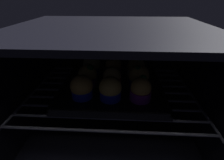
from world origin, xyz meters
TOP-DOWN VIEW (x-y plane):
  - oven_cavity at (0.00, 26.25)cm, footprint 59.00×47.00cm
  - oven_rack at (0.00, 22.00)cm, footprint 54.80×42.00cm
  - baking_tray at (0.00, 23.98)cm, footprint 33.79×33.79cm
  - muffin_row0_col0 at (-8.72, 15.66)cm, footprint 6.92×6.92cm
  - muffin_row0_col1 at (-0.23, 15.16)cm, footprint 6.81×6.81cm
  - muffin_row0_col2 at (9.03, 15.35)cm, footprint 6.44×6.44cm
  - muffin_row1_col0 at (-8.35, 23.59)cm, footprint 6.53×6.53cm
  - muffin_row1_col1 at (0.04, 23.87)cm, footprint 6.44×6.44cm
  - muffin_row1_col2 at (9.07, 23.68)cm, footprint 7.05×7.05cm
  - muffin_row2_col0 at (-8.36, 32.41)cm, footprint 6.77×6.77cm
  - muffin_row2_col1 at (-0.18, 32.77)cm, footprint 6.44×6.44cm
  - muffin_row2_col2 at (8.89, 32.84)cm, footprint 6.95×6.95cm

SIDE VIEW (x-z plane):
  - oven_rack at x=0.00cm, z-range 13.20..14.00cm
  - baking_tray at x=0.00cm, z-range 13.58..15.78cm
  - oven_cavity at x=0.00cm, z-range -1.50..35.50cm
  - muffin_row1_col1 at x=0.04cm, z-range 14.76..21.40cm
  - muffin_row2_col2 at x=8.89cm, z-range 14.73..21.83cm
  - muffin_row0_col1 at x=-0.23cm, z-range 14.76..22.00cm
  - muffin_row0_col0 at x=-8.72cm, z-range 14.84..22.12cm
  - muffin_row0_col2 at x=9.03cm, z-range 14.69..22.34cm
  - muffin_row2_col1 at x=-0.18cm, z-range 14.87..22.16cm
  - muffin_row1_col0 at x=-8.35cm, z-range 14.67..22.47cm
  - muffin_row1_col2 at x=9.07cm, z-range 14.73..22.61cm
  - muffin_row2_col0 at x=-8.36cm, z-range 14.82..22.76cm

